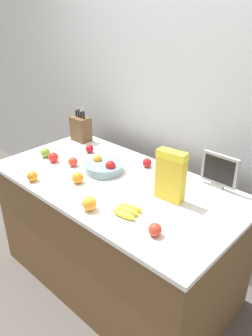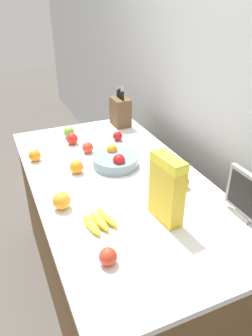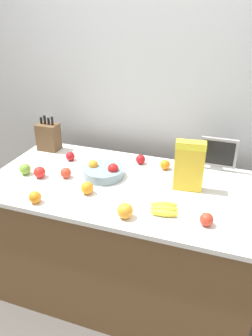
{
  "view_description": "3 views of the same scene",
  "coord_description": "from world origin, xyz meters",
  "px_view_note": "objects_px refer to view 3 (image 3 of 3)",
  "views": [
    {
      "loc": [
        1.39,
        -1.38,
        1.99
      ],
      "look_at": [
        0.09,
        0.02,
        1.02
      ],
      "focal_mm": 35.0,
      "sensor_mm": 36.0,
      "label": 1
    },
    {
      "loc": [
        1.45,
        -0.58,
        1.86
      ],
      "look_at": [
        -0.01,
        0.05,
        0.96
      ],
      "focal_mm": 35.0,
      "sensor_mm": 36.0,
      "label": 2
    },
    {
      "loc": [
        0.63,
        -1.74,
        1.96
      ],
      "look_at": [
        0.02,
        0.01,
        1.01
      ],
      "focal_mm": 35.0,
      "sensor_mm": 36.0,
      "label": 3
    }
  ],
  "objects_px": {
    "apple_front": "(40,172)",
    "apple_middle": "(141,159)",
    "cereal_box": "(189,164)",
    "orange_near_bowl": "(87,188)",
    "apple_rear": "(66,173)",
    "orange_back_center": "(165,165)",
    "banana_bunch": "(164,209)",
    "orange_front_right": "(35,197)",
    "knife_block": "(48,137)",
    "fruit_bowl": "(103,172)",
    "apple_by_knife_block": "(70,156)",
    "apple_near_bananas": "(206,219)",
    "apple_rightmost": "(25,169)",
    "orange_by_cereal": "(125,211)",
    "small_monitor": "(219,153)"
  },
  "relations": [
    {
      "from": "cereal_box",
      "to": "banana_bunch",
      "type": "distance_m",
      "value": 0.34
    },
    {
      "from": "banana_bunch",
      "to": "apple_rear",
      "type": "bearing_deg",
      "value": 166.15
    },
    {
      "from": "cereal_box",
      "to": "orange_near_bowl",
      "type": "bearing_deg",
      "value": -162.33
    },
    {
      "from": "small_monitor",
      "to": "apple_rear",
      "type": "relative_size",
      "value": 3.43
    },
    {
      "from": "cereal_box",
      "to": "orange_near_bowl",
      "type": "relative_size",
      "value": 4.11
    },
    {
      "from": "knife_block",
      "to": "apple_rear",
      "type": "xyz_separation_m",
      "value": [
        0.35,
        -0.38,
        -0.07
      ]
    },
    {
      "from": "apple_front",
      "to": "apple_middle",
      "type": "xyz_separation_m",
      "value": [
        0.58,
        0.42,
        -0.0
      ]
    },
    {
      "from": "banana_bunch",
      "to": "orange_front_right",
      "type": "height_order",
      "value": "orange_front_right"
    },
    {
      "from": "apple_near_bananas",
      "to": "orange_front_right",
      "type": "xyz_separation_m",
      "value": [
        -0.97,
        -0.11,
        0.0
      ]
    },
    {
      "from": "apple_front",
      "to": "apple_by_knife_block",
      "type": "relative_size",
      "value": 1.18
    },
    {
      "from": "orange_front_right",
      "to": "apple_middle",
      "type": "bearing_deg",
      "value": 58.22
    },
    {
      "from": "apple_rear",
      "to": "fruit_bowl",
      "type": "bearing_deg",
      "value": 23.04
    },
    {
      "from": "orange_back_center",
      "to": "apple_rightmost",
      "type": "bearing_deg",
      "value": -156.42
    },
    {
      "from": "cereal_box",
      "to": "apple_rear",
      "type": "height_order",
      "value": "cereal_box"
    },
    {
      "from": "cereal_box",
      "to": "apple_near_bananas",
      "type": "distance_m",
      "value": 0.4
    },
    {
      "from": "cereal_box",
      "to": "apple_near_bananas",
      "type": "height_order",
      "value": "cereal_box"
    },
    {
      "from": "apple_middle",
      "to": "orange_front_right",
      "type": "bearing_deg",
      "value": -121.78
    },
    {
      "from": "knife_block",
      "to": "apple_near_bananas",
      "type": "relative_size",
      "value": 4.33
    },
    {
      "from": "apple_near_bananas",
      "to": "apple_rightmost",
      "type": "xyz_separation_m",
      "value": [
        -1.24,
        0.17,
        0.0
      ]
    },
    {
      "from": "fruit_bowl",
      "to": "apple_rightmost",
      "type": "height_order",
      "value": "fruit_bowl"
    },
    {
      "from": "apple_front",
      "to": "orange_front_right",
      "type": "relative_size",
      "value": 1.06
    },
    {
      "from": "apple_front",
      "to": "apple_rear",
      "type": "xyz_separation_m",
      "value": [
        0.17,
        0.06,
        -0.0
      ]
    },
    {
      "from": "banana_bunch",
      "to": "apple_rightmost",
      "type": "xyz_separation_m",
      "value": [
        -1.0,
        0.13,
        0.02
      ]
    },
    {
      "from": "banana_bunch",
      "to": "apple_middle",
      "type": "distance_m",
      "value": 0.62
    },
    {
      "from": "orange_back_center",
      "to": "apple_near_bananas",
      "type": "bearing_deg",
      "value": -57.71
    },
    {
      "from": "banana_bunch",
      "to": "orange_front_right",
      "type": "bearing_deg",
      "value": -167.99
    },
    {
      "from": "knife_block",
      "to": "apple_middle",
      "type": "bearing_deg",
      "value": -0.71
    },
    {
      "from": "fruit_bowl",
      "to": "apple_by_knife_block",
      "type": "distance_m",
      "value": 0.36
    },
    {
      "from": "fruit_bowl",
      "to": "apple_front",
      "type": "height_order",
      "value": "fruit_bowl"
    },
    {
      "from": "apple_rightmost",
      "to": "apple_rear",
      "type": "bearing_deg",
      "value": 9.57
    },
    {
      "from": "knife_block",
      "to": "apple_front",
      "type": "distance_m",
      "value": 0.47
    },
    {
      "from": "small_monitor",
      "to": "banana_bunch",
      "type": "distance_m",
      "value": 0.67
    },
    {
      "from": "banana_bunch",
      "to": "apple_near_bananas",
      "type": "bearing_deg",
      "value": -10.9
    },
    {
      "from": "cereal_box",
      "to": "apple_near_bananas",
      "type": "bearing_deg",
      "value": -71.78
    },
    {
      "from": "knife_block",
      "to": "apple_by_knife_block",
      "type": "bearing_deg",
      "value": -26.66
    },
    {
      "from": "apple_near_bananas",
      "to": "apple_by_knife_block",
      "type": "bearing_deg",
      "value": 155.89
    },
    {
      "from": "apple_by_knife_block",
      "to": "knife_block",
      "type": "bearing_deg",
      "value": 153.34
    },
    {
      "from": "apple_middle",
      "to": "apple_rear",
      "type": "bearing_deg",
      "value": -138.34
    },
    {
      "from": "fruit_bowl",
      "to": "orange_front_right",
      "type": "distance_m",
      "value": 0.5
    },
    {
      "from": "fruit_bowl",
      "to": "orange_by_cereal",
      "type": "xyz_separation_m",
      "value": [
        0.29,
        -0.4,
        0.01
      ]
    },
    {
      "from": "apple_middle",
      "to": "orange_back_center",
      "type": "bearing_deg",
      "value": -8.3
    },
    {
      "from": "cereal_box",
      "to": "orange_near_bowl",
      "type": "distance_m",
      "value": 0.64
    },
    {
      "from": "knife_block",
      "to": "apple_rightmost",
      "type": "xyz_separation_m",
      "value": [
        0.06,
        -0.42,
        -0.07
      ]
    },
    {
      "from": "knife_block",
      "to": "fruit_bowl",
      "type": "bearing_deg",
      "value": -25.43
    },
    {
      "from": "fruit_bowl",
      "to": "orange_near_bowl",
      "type": "distance_m",
      "value": 0.24
    },
    {
      "from": "knife_block",
      "to": "apple_near_bananas",
      "type": "distance_m",
      "value": 1.44
    },
    {
      "from": "apple_rear",
      "to": "orange_by_cereal",
      "type": "distance_m",
      "value": 0.6
    },
    {
      "from": "knife_block",
      "to": "orange_back_center",
      "type": "bearing_deg",
      "value": -2.23
    },
    {
      "from": "knife_block",
      "to": "orange_near_bowl",
      "type": "distance_m",
      "value": 0.77
    },
    {
      "from": "cereal_box",
      "to": "orange_back_center",
      "type": "height_order",
      "value": "cereal_box"
    }
  ]
}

